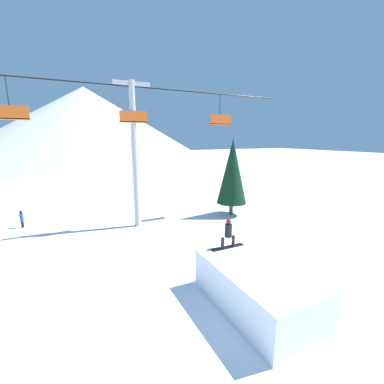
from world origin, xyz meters
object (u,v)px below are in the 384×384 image
(snowboarder, at_px, (228,234))
(distant_skier, at_px, (22,218))
(snow_ramp, at_px, (256,287))
(pine_tree_near, at_px, (232,171))

(snowboarder, xyz_separation_m, distant_skier, (-9.05, 12.12, -1.53))
(snowboarder, bearing_deg, snow_ramp, -91.30)
(snow_ramp, bearing_deg, snowboarder, 88.70)
(pine_tree_near, xyz_separation_m, distant_skier, (-14.94, 3.93, -2.92))
(snow_ramp, xyz_separation_m, pine_tree_near, (5.93, 10.12, 2.80))
(snow_ramp, distance_m, pine_tree_near, 12.06)
(snow_ramp, distance_m, distant_skier, 16.70)
(snowboarder, distance_m, distant_skier, 15.20)
(snow_ramp, bearing_deg, pine_tree_near, 59.63)
(snow_ramp, relative_size, distant_skier, 3.81)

